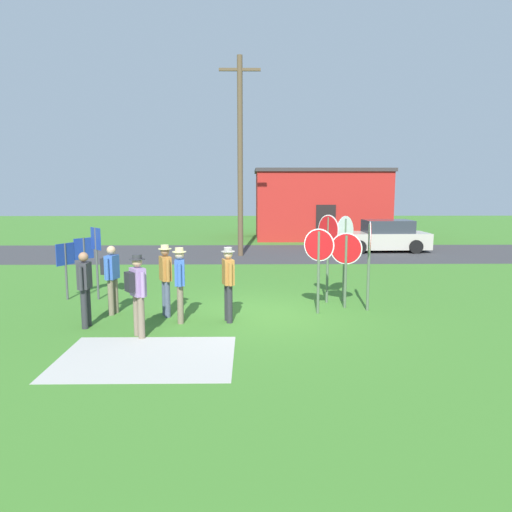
{
  "coord_description": "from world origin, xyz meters",
  "views": [
    {
      "loc": [
        -0.18,
        -11.48,
        3.11
      ],
      "look_at": [
        -0.01,
        1.06,
        1.3
      ],
      "focal_mm": 33.91,
      "sensor_mm": 36.0,
      "label": 1
    }
  ],
  "objects": [
    {
      "name": "person_near_signs",
      "position": [
        -3.81,
        -1.0,
        0.95
      ],
      "size": [
        0.23,
        0.57,
        1.69
      ],
      "color": "#2D2D33",
      "rests_on": "ground"
    },
    {
      "name": "person_on_left",
      "position": [
        -3.55,
        0.14,
        0.98
      ],
      "size": [
        0.41,
        0.56,
        1.69
      ],
      "color": "#7A6B56",
      "rests_on": "ground"
    },
    {
      "name": "person_holding_notes",
      "position": [
        -2.19,
        -0.09,
        0.98
      ],
      "size": [
        0.35,
        0.53,
        1.74
      ],
      "color": "#4C5670",
      "rests_on": "ground"
    },
    {
      "name": "utility_pole",
      "position": [
        -0.58,
        10.2,
        4.53
      ],
      "size": [
        1.8,
        0.24,
        8.68
      ],
      "color": "brown",
      "rests_on": "ground"
    },
    {
      "name": "stop_sign_tallest",
      "position": [
        2.38,
        1.39,
        1.61
      ],
      "size": [
        0.6,
        0.68,
        2.33
      ],
      "color": "#51664C",
      "rests_on": "ground"
    },
    {
      "name": "stop_sign_nearest",
      "position": [
        1.51,
        0.12,
        1.44
      ],
      "size": [
        0.68,
        0.43,
        2.1
      ],
      "color": "#51664C",
      "rests_on": "ground"
    },
    {
      "name": "parked_car_on_street",
      "position": [
        6.3,
        11.63,
        0.69
      ],
      "size": [
        4.34,
        2.1,
        1.51
      ],
      "color": "#B7B2A3",
      "rests_on": "ground"
    },
    {
      "name": "info_panel_rightmost",
      "position": [
        -4.38,
        1.69,
        1.38
      ],
      "size": [
        0.41,
        0.47,
        2.0
      ],
      "color": "#4C4C51",
      "rests_on": "ground"
    },
    {
      "name": "person_in_blue",
      "position": [
        -0.67,
        -0.58,
        0.98
      ],
      "size": [
        0.31,
        0.55,
        1.74
      ],
      "color": "#2D2D33",
      "rests_on": "ground"
    },
    {
      "name": "stop_sign_low_front",
      "position": [
        1.91,
        1.24,
        1.63
      ],
      "size": [
        0.44,
        0.67,
        2.37
      ],
      "color": "#51664C",
      "rests_on": "ground"
    },
    {
      "name": "info_panel_middle",
      "position": [
        -4.89,
        2.2,
        1.14
      ],
      "size": [
        0.41,
        0.47,
        1.66
      ],
      "color": "#4C4C51",
      "rests_on": "ground"
    },
    {
      "name": "ground_plane",
      "position": [
        0.0,
        0.0,
        0.0
      ],
      "size": [
        80.0,
        80.0,
        0.0
      ],
      "primitive_type": "plane",
      "color": "#3D7528"
    },
    {
      "name": "building_background",
      "position": [
        4.08,
        18.15,
        2.07
      ],
      "size": [
        7.83,
        5.69,
        4.13
      ],
      "color": "#B2231E",
      "rests_on": "ground"
    },
    {
      "name": "stop_sign_leaning_left",
      "position": [
        2.28,
        0.67,
        1.33
      ],
      "size": [
        0.79,
        0.19,
        1.95
      ],
      "color": "#51664C",
      "rests_on": "ground"
    },
    {
      "name": "concrete_path",
      "position": [
        -2.08,
        -2.95,
        0.0
      ],
      "size": [
        3.2,
        2.4,
        0.01
      ],
      "primitive_type": "cube",
      "color": "#ADAAA3",
      "rests_on": "ground"
    },
    {
      "name": "person_with_sunhat",
      "position": [
        -2.49,
        -1.73,
        1.01
      ],
      "size": [
        0.47,
        0.49,
        1.74
      ],
      "color": "#7A6B56",
      "rests_on": "ground"
    },
    {
      "name": "street_asphalt",
      "position": [
        0.0,
        10.91,
        0.0
      ],
      "size": [
        60.0,
        6.4,
        0.01
      ],
      "primitive_type": "cube",
      "color": "#38383A",
      "rests_on": "ground"
    },
    {
      "name": "info_panel_leftmost",
      "position": [
        -5.23,
        1.69,
        1.08
      ],
      "size": [
        0.31,
        0.54,
        1.57
      ],
      "color": "#4C4C51",
      "rests_on": "ground"
    },
    {
      "name": "person_in_dark_shirt",
      "position": [
        -1.77,
        -0.63,
        0.98
      ],
      "size": [
        0.31,
        0.57,
        1.74
      ],
      "color": "#7A6B56",
      "rests_on": "ground"
    },
    {
      "name": "stop_sign_rear_left",
      "position": [
        2.81,
        0.39,
        1.55
      ],
      "size": [
        0.18,
        0.79,
        2.26
      ],
      "color": "#51664C",
      "rests_on": "ground"
    }
  ]
}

